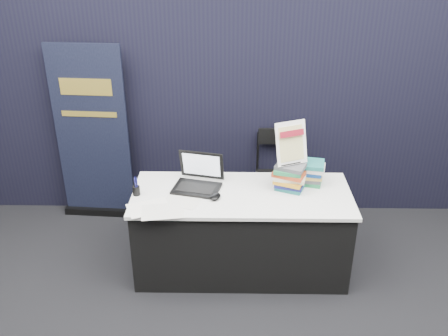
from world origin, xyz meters
TOP-DOWN VIEW (x-y plane):
  - floor at (0.00, 0.00)m, footprint 8.00×8.00m
  - wall_back at (0.00, 4.00)m, footprint 8.00×0.02m
  - drape_partition at (0.00, 1.60)m, footprint 6.00×0.08m
  - display_table at (0.00, 0.55)m, footprint 1.80×0.75m
  - laptop at (-0.38, 0.66)m, footprint 0.43×0.38m
  - mouse at (-0.21, 0.46)m, footprint 0.12×0.14m
  - brochure_left at (-0.73, 0.31)m, footprint 0.38×0.33m
  - brochure_mid at (-0.62, 0.26)m, footprint 0.35×0.28m
  - brochure_right at (-0.48, 0.42)m, footprint 0.33×0.28m
  - pen_cup at (-0.86, 0.51)m, footprint 0.06×0.06m
  - book_stack_tall at (0.39, 0.63)m, footprint 0.29×0.25m
  - book_stack_short at (0.56, 0.73)m, footprint 0.26×0.22m
  - info_sign at (0.39, 0.66)m, footprint 0.29×0.20m
  - pullup_banner at (-1.44, 1.42)m, footprint 0.76×0.15m
  - stacking_chair at (0.38, 1.32)m, footprint 0.44×0.44m

SIDE VIEW (x-z plane):
  - floor at x=0.00m, z-range 0.00..0.00m
  - display_table at x=0.00m, z-range 0.00..0.75m
  - stacking_chair at x=0.38m, z-range 0.05..1.00m
  - brochure_right at x=-0.48m, z-range 0.75..0.75m
  - brochure_left at x=-0.73m, z-range 0.75..0.75m
  - brochure_mid at x=-0.62m, z-range 0.75..0.75m
  - mouse at x=-0.21m, z-range 0.75..0.79m
  - pullup_banner at x=-1.44m, z-range -0.10..1.67m
  - pen_cup at x=-0.86m, z-range 0.75..0.83m
  - laptop at x=-0.38m, z-range 0.67..0.96m
  - book_stack_short at x=0.56m, z-range 0.75..0.95m
  - book_stack_tall at x=0.39m, z-range 0.75..0.98m
  - info_sign at x=0.39m, z-range 0.97..1.33m
  - drape_partition at x=0.00m, z-range 0.00..2.40m
  - wall_back at x=0.00m, z-range 0.00..3.50m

